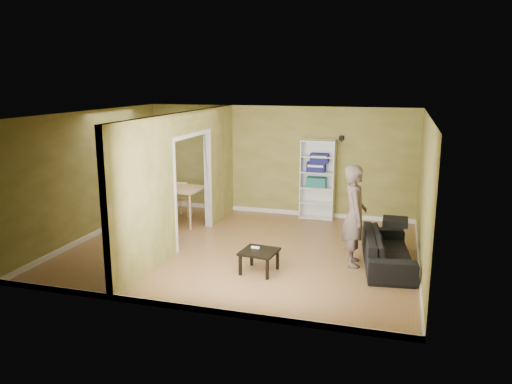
% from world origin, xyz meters
% --- Properties ---
extents(room_shell, '(6.50, 6.50, 6.50)m').
position_xyz_m(room_shell, '(0.00, 0.00, 1.30)').
color(room_shell, olive).
rests_on(room_shell, ground).
extents(partition, '(0.22, 5.50, 2.60)m').
position_xyz_m(partition, '(-1.20, 0.00, 1.30)').
color(partition, tan).
rests_on(partition, ground).
extents(wall_speaker, '(0.10, 0.10, 0.10)m').
position_xyz_m(wall_speaker, '(1.50, 2.69, 1.90)').
color(wall_speaker, black).
rests_on(wall_speaker, room_shell).
extents(sofa, '(2.11, 1.11, 0.77)m').
position_xyz_m(sofa, '(2.70, -0.13, 0.38)').
color(sofa, black).
rests_on(sofa, ground).
extents(person, '(0.87, 0.74, 2.10)m').
position_xyz_m(person, '(2.11, -0.23, 1.05)').
color(person, slate).
rests_on(person, ground).
extents(bookshelf, '(0.78, 0.34, 1.86)m').
position_xyz_m(bookshelf, '(1.00, 2.60, 0.93)').
color(bookshelf, white).
rests_on(bookshelf, ground).
extents(paper_box_teal, '(0.45, 0.29, 0.23)m').
position_xyz_m(paper_box_teal, '(0.98, 2.56, 0.87)').
color(paper_box_teal, '#247D6C').
rests_on(paper_box_teal, bookshelf).
extents(paper_box_navy_b, '(0.42, 0.27, 0.22)m').
position_xyz_m(paper_box_navy_b, '(0.96, 2.56, 1.23)').
color(paper_box_navy_b, '#121149').
rests_on(paper_box_navy_b, bookshelf).
extents(paper_box_navy_c, '(0.41, 0.27, 0.21)m').
position_xyz_m(paper_box_navy_c, '(1.03, 2.56, 1.44)').
color(paper_box_navy_c, '#121D4E').
rests_on(paper_box_navy_c, bookshelf).
extents(coffee_table, '(0.58, 0.58, 0.39)m').
position_xyz_m(coffee_table, '(0.62, -1.06, 0.33)').
color(coffee_table, black).
rests_on(coffee_table, ground).
extents(game_controller, '(0.14, 0.04, 0.03)m').
position_xyz_m(game_controller, '(0.53, -0.96, 0.40)').
color(game_controller, white).
rests_on(game_controller, coffee_table).
extents(dining_table, '(1.32, 0.88, 0.82)m').
position_xyz_m(dining_table, '(-2.07, 1.31, 0.74)').
color(dining_table, tan).
rests_on(dining_table, ground).
extents(chair_left, '(0.51, 0.51, 0.94)m').
position_xyz_m(chair_left, '(-2.75, 1.32, 0.47)').
color(chair_left, tan).
rests_on(chair_left, ground).
extents(chair_near, '(0.47, 0.47, 0.95)m').
position_xyz_m(chair_near, '(-2.03, 0.73, 0.47)').
color(chair_near, tan).
rests_on(chair_near, ground).
extents(chair_far, '(0.43, 0.43, 0.87)m').
position_xyz_m(chair_far, '(-2.09, 1.88, 0.43)').
color(chair_far, tan).
rests_on(chair_far, ground).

